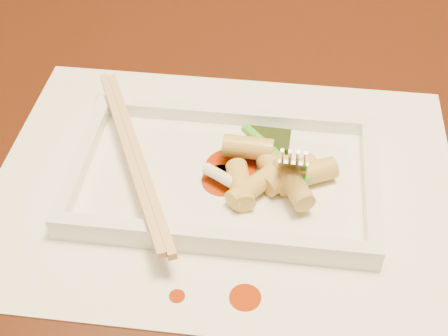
# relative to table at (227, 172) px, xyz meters

# --- Properties ---
(table) EXTENTS (1.40, 0.90, 0.75)m
(table) POSITION_rel_table_xyz_m (0.00, 0.00, 0.00)
(table) COLOR black
(table) RESTS_ON ground
(placemat) EXTENTS (0.40, 0.30, 0.00)m
(placemat) POSITION_rel_table_xyz_m (0.01, -0.11, 0.10)
(placemat) COLOR white
(placemat) RESTS_ON table
(sauce_splatter_a) EXTENTS (0.02, 0.02, 0.00)m
(sauce_splatter_a) POSITION_rel_table_xyz_m (0.04, -0.23, 0.10)
(sauce_splatter_a) COLOR #982904
(sauce_splatter_a) RESTS_ON placemat
(sauce_splatter_b) EXTENTS (0.01, 0.01, 0.00)m
(sauce_splatter_b) POSITION_rel_table_xyz_m (-0.01, -0.23, 0.10)
(sauce_splatter_b) COLOR #982904
(sauce_splatter_b) RESTS_ON placemat
(plate_base) EXTENTS (0.26, 0.16, 0.01)m
(plate_base) POSITION_rel_table_xyz_m (0.01, -0.11, 0.11)
(plate_base) COLOR white
(plate_base) RESTS_ON placemat
(plate_rim_far) EXTENTS (0.26, 0.01, 0.01)m
(plate_rim_far) POSITION_rel_table_xyz_m (0.01, -0.04, 0.12)
(plate_rim_far) COLOR white
(plate_rim_far) RESTS_ON plate_base
(plate_rim_near) EXTENTS (0.26, 0.01, 0.01)m
(plate_rim_near) POSITION_rel_table_xyz_m (0.01, -0.19, 0.12)
(plate_rim_near) COLOR white
(plate_rim_near) RESTS_ON plate_base
(plate_rim_left) EXTENTS (0.01, 0.14, 0.01)m
(plate_rim_left) POSITION_rel_table_xyz_m (-0.11, -0.11, 0.12)
(plate_rim_left) COLOR white
(plate_rim_left) RESTS_ON plate_base
(plate_rim_right) EXTENTS (0.01, 0.14, 0.01)m
(plate_rim_right) POSITION_rel_table_xyz_m (0.13, -0.11, 0.12)
(plate_rim_right) COLOR white
(plate_rim_right) RESTS_ON plate_base
(veg_piece) EXTENTS (0.04, 0.03, 0.01)m
(veg_piece) POSITION_rel_table_xyz_m (0.05, -0.07, 0.12)
(veg_piece) COLOR black
(veg_piece) RESTS_ON plate_base
(scallion_white) EXTENTS (0.04, 0.03, 0.01)m
(scallion_white) POSITION_rel_table_xyz_m (0.01, -0.13, 0.12)
(scallion_white) COLOR #EAEACC
(scallion_white) RESTS_ON plate_base
(scallion_green) EXTENTS (0.06, 0.07, 0.01)m
(scallion_green) POSITION_rel_table_xyz_m (0.05, -0.09, 0.12)
(scallion_green) COLOR #349C19
(scallion_green) RESTS_ON plate_base
(chopstick_a) EXTENTS (0.11, 0.21, 0.01)m
(chopstick_a) POSITION_rel_table_xyz_m (-0.07, -0.11, 0.13)
(chopstick_a) COLOR tan
(chopstick_a) RESTS_ON plate_rim_near
(chopstick_b) EXTENTS (0.11, 0.21, 0.01)m
(chopstick_b) POSITION_rel_table_xyz_m (-0.06, -0.11, 0.13)
(chopstick_b) COLOR tan
(chopstick_b) RESTS_ON plate_rim_near
(fork) EXTENTS (0.09, 0.10, 0.14)m
(fork) POSITION_rel_table_xyz_m (0.08, -0.10, 0.18)
(fork) COLOR silver
(fork) RESTS_ON plate_base
(sauce_blob_0) EXTENTS (0.04, 0.04, 0.00)m
(sauce_blob_0) POSITION_rel_table_xyz_m (0.01, -0.12, 0.11)
(sauce_blob_0) COLOR #982904
(sauce_blob_0) RESTS_ON plate_base
(sauce_blob_1) EXTENTS (0.05, 0.05, 0.00)m
(sauce_blob_1) POSITION_rel_table_xyz_m (0.02, -0.10, 0.11)
(sauce_blob_1) COLOR #982904
(sauce_blob_1) RESTS_ON plate_base
(rice_cake_0) EXTENTS (0.04, 0.04, 0.02)m
(rice_cake_0) POSITION_rel_table_xyz_m (0.06, -0.12, 0.12)
(rice_cake_0) COLOR tan
(rice_cake_0) RESTS_ON plate_base
(rice_cake_1) EXTENTS (0.05, 0.05, 0.02)m
(rice_cake_1) POSITION_rel_table_xyz_m (0.07, -0.12, 0.12)
(rice_cake_1) COLOR tan
(rice_cake_1) RESTS_ON plate_base
(rice_cake_2) EXTENTS (0.04, 0.02, 0.02)m
(rice_cake_2) POSITION_rel_table_xyz_m (0.03, -0.09, 0.13)
(rice_cake_2) COLOR tan
(rice_cake_2) RESTS_ON plate_base
(rice_cake_3) EXTENTS (0.05, 0.05, 0.02)m
(rice_cake_3) POSITION_rel_table_xyz_m (0.04, -0.13, 0.12)
(rice_cake_3) COLOR tan
(rice_cake_3) RESTS_ON plate_base
(rice_cake_4) EXTENTS (0.04, 0.03, 0.02)m
(rice_cake_4) POSITION_rel_table_xyz_m (0.09, -0.11, 0.12)
(rice_cake_4) COLOR tan
(rice_cake_4) RESTS_ON plate_base
(rice_cake_5) EXTENTS (0.04, 0.05, 0.02)m
(rice_cake_5) POSITION_rel_table_xyz_m (0.07, -0.13, 0.13)
(rice_cake_5) COLOR tan
(rice_cake_5) RESTS_ON plate_base
(rice_cake_6) EXTENTS (0.03, 0.05, 0.02)m
(rice_cake_6) POSITION_rel_table_xyz_m (0.03, -0.13, 0.12)
(rice_cake_6) COLOR tan
(rice_cake_6) RESTS_ON plate_base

